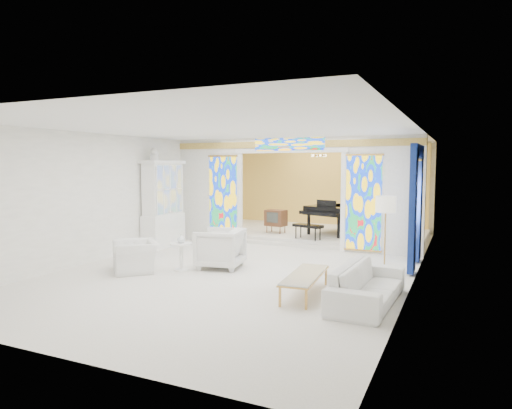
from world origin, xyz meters
The scene contains 24 objects.
floor centered at (0.00, 0.00, 0.00)m, with size 12.00×12.00×0.00m, color white.
ceiling centered at (0.00, 0.00, 3.00)m, with size 7.00×12.00×0.02m, color white.
wall_back centered at (0.00, 6.00, 1.50)m, with size 7.00×0.02×3.00m, color white.
wall_front centered at (0.00, -6.00, 1.50)m, with size 7.00×0.02×3.00m, color white.
wall_left centered at (-3.50, 0.00, 1.50)m, with size 0.02×12.00×3.00m, color white.
wall_right centered at (3.50, 0.00, 1.50)m, with size 0.02×12.00×3.00m, color white.
partition_wall centered at (0.00, 2.00, 1.65)m, with size 7.00×0.22×3.00m.
stained_glass_left centered at (-2.03, 1.89, 1.30)m, with size 0.90×0.04×2.40m, color gold.
stained_glass_right centered at (2.03, 1.89, 1.30)m, with size 0.90×0.04×2.40m, color gold.
stained_glass_transom centered at (0.00, 1.89, 2.82)m, with size 2.00×0.04×0.34m, color gold.
alcove_platform centered at (0.00, 4.10, 0.09)m, with size 6.80×3.80×0.18m, color white.
gold_curtain_back centered at (0.00, 5.88, 1.50)m, with size 6.70×0.10×2.90m, color #E7B850.
chandelier centered at (0.20, 4.00, 2.55)m, with size 0.48×0.48×0.30m, color #B98941.
blue_drapes centered at (3.40, 0.70, 1.58)m, with size 0.14×1.85×2.65m.
china_cabinet centered at (-3.22, 0.60, 1.17)m, with size 0.56×1.46×2.72m.
armchair_left centered at (-1.99, -2.11, 0.32)m, with size 0.99×0.87×0.65m, color white.
armchair_right centered at (-0.50, -1.09, 0.44)m, with size 0.93×0.96×0.87m, color white.
sofa centered at (2.95, -2.36, 0.32)m, with size 2.16×0.85×0.63m, color white.
side_table centered at (-1.14, -1.65, 0.39)m, with size 0.52×0.52×0.60m.
vase centered at (-1.14, -1.65, 0.69)m, with size 0.18×0.18×0.18m, color silver.
coffee_table centered at (1.87, -2.32, 0.34)m, with size 0.65×1.72×0.38m.
floor_lamp centered at (2.93, -0.44, 1.40)m, with size 0.45×0.45×1.64m.
grand_piano centered at (0.99, 3.77, 0.89)m, with size 2.16×2.75×1.05m.
tv_console centered at (-0.88, 3.14, 0.64)m, with size 0.66×0.50×0.71m.
Camera 1 is at (4.31, -9.77, 2.27)m, focal length 32.00 mm.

